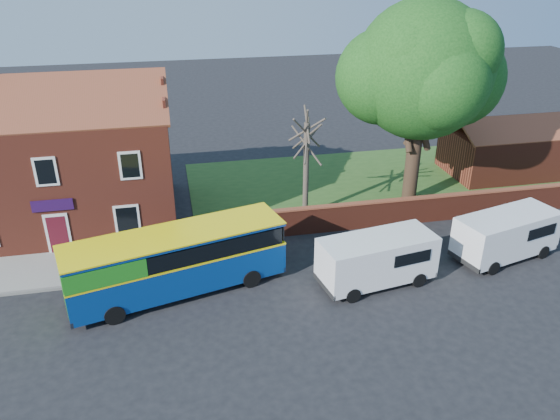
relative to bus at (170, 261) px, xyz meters
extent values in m
plane|color=black|center=(1.43, -2.67, -1.72)|extent=(120.00, 120.00, 0.00)
cube|color=gray|center=(-5.57, 3.08, -1.66)|extent=(18.00, 3.50, 0.12)
cube|color=slate|center=(-5.57, 1.33, -1.65)|extent=(18.00, 0.15, 0.14)
cube|color=#426B28|center=(14.43, 10.33, -1.70)|extent=(26.00, 12.00, 0.04)
cube|color=maroon|center=(-5.57, 8.83, 1.53)|extent=(12.00, 8.00, 6.50)
cube|color=brown|center=(-5.57, 6.83, 5.78)|extent=(12.30, 4.08, 2.16)
cube|color=brown|center=(-5.57, 10.83, 5.78)|extent=(12.30, 4.08, 2.16)
cube|color=black|center=(-5.57, 4.80, 2.88)|extent=(1.10, 0.06, 1.50)
cube|color=#4C0F19|center=(-5.57, 4.78, -0.62)|extent=(0.95, 0.04, 2.10)
cube|color=silver|center=(-5.57, 4.80, -0.57)|extent=(1.20, 0.06, 2.30)
cube|color=#270D3A|center=(-5.57, 4.77, 1.08)|extent=(2.00, 0.06, 0.60)
cube|color=maroon|center=(14.43, 4.33, -0.97)|extent=(22.00, 0.30, 1.50)
cube|color=brown|center=(14.43, 4.33, -0.17)|extent=(22.00, 0.38, 0.10)
cube|color=maroon|center=(23.43, 10.33, -0.22)|extent=(8.00, 5.00, 3.00)
cube|color=brown|center=(23.43, 9.08, 1.83)|extent=(8.20, 2.56, 1.24)
cube|color=brown|center=(23.43, 11.58, 1.83)|extent=(8.20, 2.56, 1.24)
cube|color=navy|center=(0.31, 0.08, -0.59)|extent=(10.17, 4.83, 1.57)
cube|color=yellow|center=(0.31, 0.08, 0.20)|extent=(10.19, 4.86, 0.10)
cube|color=black|center=(0.31, 0.08, 0.67)|extent=(9.79, 4.75, 0.78)
cube|color=#228B1E|center=(-2.85, -0.73, 0.67)|extent=(3.87, 3.26, 0.84)
cube|color=navy|center=(0.31, 0.08, 1.19)|extent=(10.17, 4.83, 0.14)
cube|color=yellow|center=(0.31, 0.08, 1.27)|extent=(10.22, 4.88, 0.06)
cylinder|color=black|center=(-2.46, -1.82, -1.27)|extent=(0.93, 0.49, 0.89)
cylinder|color=black|center=(-3.04, 0.41, -1.27)|extent=(0.93, 0.49, 0.89)
cylinder|color=black|center=(3.65, -0.26, -1.27)|extent=(0.93, 0.49, 0.89)
cylinder|color=black|center=(3.08, 1.98, -1.27)|extent=(0.93, 0.49, 0.89)
cube|color=white|center=(9.48, -1.14, -0.35)|extent=(5.72, 3.02, 2.07)
cube|color=black|center=(11.90, -0.75, -0.03)|extent=(0.38, 1.84, 0.82)
cube|color=black|center=(12.13, -0.71, -1.28)|extent=(0.45, 2.17, 0.26)
cylinder|color=black|center=(7.93, -2.44, -1.36)|extent=(0.74, 0.33, 0.72)
cylinder|color=black|center=(7.60, -0.41, -1.36)|extent=(0.74, 0.33, 0.72)
cylinder|color=black|center=(11.36, -1.88, -1.36)|extent=(0.74, 0.33, 0.72)
cylinder|color=black|center=(11.03, 0.15, -1.36)|extent=(0.74, 0.33, 0.72)
cube|color=white|center=(16.78, -0.22, -0.36)|extent=(5.78, 3.45, 2.06)
cube|color=black|center=(19.14, 0.39, -0.04)|extent=(0.54, 1.80, 0.81)
cube|color=black|center=(19.36, 0.45, -1.28)|extent=(0.64, 2.12, 0.26)
cylinder|color=black|center=(15.36, -1.64, -1.36)|extent=(0.75, 0.39, 0.71)
cylinder|color=black|center=(14.85, 0.34, -1.36)|extent=(0.75, 0.39, 0.71)
cylinder|color=black|center=(18.72, -0.77, -1.36)|extent=(0.75, 0.39, 0.71)
cylinder|color=black|center=(18.20, 1.21, -1.36)|extent=(0.75, 0.39, 0.71)
cylinder|color=black|center=(14.80, 7.03, 0.80)|extent=(0.88, 0.88, 5.03)
sphere|color=#2D6E22|center=(14.80, 7.03, 6.49)|extent=(7.88, 7.88, 7.88)
sphere|color=#2D6E22|center=(17.10, 7.47, 5.84)|extent=(5.69, 5.69, 5.69)
sphere|color=#2D6E22|center=(12.72, 7.69, 6.06)|extent=(5.47, 5.47, 5.47)
cylinder|color=#4C4238|center=(7.99, 6.52, 1.14)|extent=(0.33, 0.33, 5.72)
cylinder|color=#4C4238|center=(7.99, 6.52, 3.18)|extent=(0.34, 2.79, 2.25)
cylinder|color=#4C4238|center=(7.99, 6.52, 2.98)|extent=(1.46, 2.06, 2.06)
cylinder|color=#4C4238|center=(7.99, 6.52, 3.39)|extent=(2.34, 1.07, 2.28)
camera|label=1|loc=(0.53, -21.67, 12.83)|focal=35.00mm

